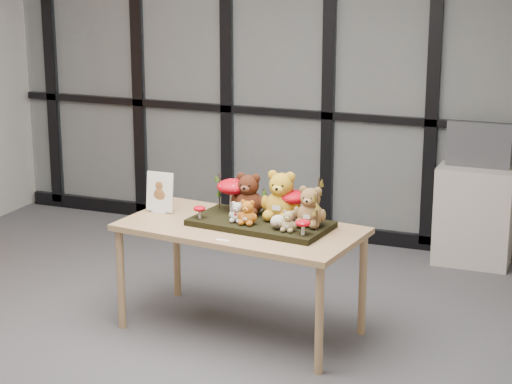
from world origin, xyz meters
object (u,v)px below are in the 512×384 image
at_px(mushroom_back_left, 233,194).
at_px(mushroom_front_left, 200,211).
at_px(display_table, 241,236).
at_px(bear_small_yellow, 248,211).
at_px(mushroom_front_right, 303,226).
at_px(monitor, 479,145).
at_px(mushroom_back_right, 293,203).
at_px(bear_beige_small, 289,220).
at_px(bear_brown_medium, 249,192).
at_px(diorama_tray, 261,224).
at_px(bear_white_bow, 237,211).
at_px(bear_pooh_yellow, 282,193).
at_px(cabinet, 474,216).
at_px(bear_tan_back, 310,204).
at_px(sign_holder, 160,194).
at_px(plush_cream_hedgehog, 278,221).

height_order(mushroom_back_left, mushroom_front_left, mushroom_back_left).
height_order(display_table, bear_small_yellow, bear_small_yellow).
distance_m(mushroom_back_left, mushroom_front_right, 0.66).
bearing_deg(monitor, bear_small_yellow, -119.64).
bearing_deg(monitor, mushroom_back_right, -116.82).
xyz_separation_m(bear_beige_small, mushroom_back_right, (-0.06, 0.24, 0.03)).
bearing_deg(mushroom_back_left, bear_brown_medium, -11.84).
relative_size(diorama_tray, bear_white_bow, 6.03).
relative_size(bear_beige_small, mushroom_back_right, 0.70).
relative_size(bear_pooh_yellow, bear_brown_medium, 1.14).
bearing_deg(bear_beige_small, mushroom_front_left, -177.82).
relative_size(bear_brown_medium, cabinet, 0.39).
xyz_separation_m(diorama_tray, bear_beige_small, (0.23, -0.14, 0.09)).
xyz_separation_m(bear_pooh_yellow, bear_small_yellow, (-0.15, -0.18, -0.08)).
bearing_deg(mushroom_front_left, bear_tan_back, 8.60).
bearing_deg(mushroom_back_left, bear_beige_small, -29.87).
bearing_deg(bear_brown_medium, monitor, 62.64).
bearing_deg(mushroom_back_right, display_table, -153.20).
relative_size(bear_white_bow, sign_holder, 0.53).
xyz_separation_m(display_table, cabinet, (1.17, 1.86, -0.25)).
distance_m(bear_tan_back, bear_small_yellow, 0.39).
bearing_deg(mushroom_front_left, diorama_tray, 12.93).
bearing_deg(sign_holder, mushroom_front_left, -21.85).
bearing_deg(bear_white_bow, bear_pooh_yellow, 42.43).
bearing_deg(mushroom_back_left, display_table, -55.10).
distance_m(bear_white_bow, mushroom_back_left, 0.25).
height_order(bear_beige_small, cabinet, bear_beige_small).
bearing_deg(plush_cream_hedgehog, mushroom_back_left, 155.46).
bearing_deg(bear_pooh_yellow, bear_brown_medium, -178.54).
bearing_deg(bear_white_bow, sign_holder, 175.30).
xyz_separation_m(display_table, bear_white_bow, (-0.01, -0.03, 0.18)).
bearing_deg(sign_holder, plush_cream_hedgehog, -10.67).
bearing_deg(bear_beige_small, plush_cream_hedgehog, 166.20).
bearing_deg(display_table, bear_tan_back, 14.86).
xyz_separation_m(display_table, bear_beige_small, (0.35, -0.10, 0.18)).
bearing_deg(mushroom_back_right, sign_holder, -176.39).
height_order(bear_brown_medium, bear_white_bow, bear_brown_medium).
relative_size(cabinet, monitor, 1.58).
height_order(bear_tan_back, mushroom_front_right, bear_tan_back).
bearing_deg(mushroom_front_right, mushroom_front_left, 173.12).
relative_size(bear_tan_back, monitor, 0.56).
relative_size(diorama_tray, mushroom_front_left, 9.83).
height_order(cabinet, monitor, monitor).
xyz_separation_m(diorama_tray, sign_holder, (-0.73, 0.05, 0.10)).
relative_size(bear_pooh_yellow, bear_beige_small, 2.36).
bearing_deg(sign_holder, display_table, -9.10).
height_order(bear_pooh_yellow, sign_holder, bear_pooh_yellow).
relative_size(mushroom_front_left, cabinet, 0.11).
relative_size(bear_white_bow, mushroom_back_right, 0.69).
distance_m(display_table, mushroom_front_right, 0.50).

